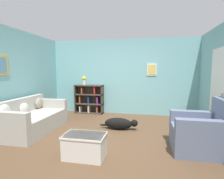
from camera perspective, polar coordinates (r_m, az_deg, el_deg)
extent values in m
plane|color=brown|center=(4.21, -1.12, -14.96)|extent=(14.00, 14.00, 0.00)
cube|color=#7AB7BC|center=(6.14, 3.43, 4.14)|extent=(5.60, 0.10, 2.60)
cube|color=silver|center=(6.02, 12.89, 6.33)|extent=(0.32, 0.02, 0.40)
cube|color=#DBBC56|center=(6.01, 12.89, 6.33)|extent=(0.24, 0.01, 0.32)
cube|color=#7AB7BC|center=(5.13, -30.23, 2.91)|extent=(0.10, 5.00, 2.60)
cube|color=white|center=(4.84, 31.08, -0.55)|extent=(0.02, 0.84, 2.05)
sphere|color=tan|center=(4.51, 32.27, -1.36)|extent=(0.05, 0.05, 0.05)
cube|color=#ADA89E|center=(4.89, -24.02, -9.84)|extent=(0.94, 1.80, 0.43)
cube|color=#ADA89E|center=(5.03, -27.86, -4.81)|extent=(0.16, 1.80, 0.39)
cube|color=#ADA89E|center=(4.19, -30.80, -7.99)|extent=(0.94, 0.16, 0.26)
cube|color=#ADA89E|center=(5.48, -19.19, -4.28)|extent=(0.94, 0.16, 0.26)
ellipsoid|color=beige|center=(4.49, -31.77, -6.43)|extent=(0.14, 0.36, 0.36)
ellipsoid|color=beige|center=(4.97, -26.75, -5.51)|extent=(0.14, 0.28, 0.28)
ellipsoid|color=gray|center=(5.46, -22.68, -4.09)|extent=(0.14, 0.32, 0.32)
cube|color=#42382D|center=(6.46, -11.60, -2.96)|extent=(0.04, 0.29, 1.01)
cube|color=#42382D|center=(6.14, -3.16, -3.30)|extent=(0.04, 0.29, 1.01)
cube|color=#42382D|center=(6.41, -7.09, -2.94)|extent=(1.01, 0.02, 1.01)
cube|color=#42382D|center=(6.38, -7.42, -7.47)|extent=(1.01, 0.29, 0.04)
cube|color=#42382D|center=(6.31, -7.47, -4.65)|extent=(1.01, 0.29, 0.04)
cube|color=#42382D|center=(6.26, -7.51, -1.61)|extent=(1.01, 0.29, 0.04)
cube|color=#42382D|center=(6.22, -7.55, 1.31)|extent=(1.01, 0.29, 0.04)
cube|color=silver|center=(6.46, -10.20, -6.31)|extent=(0.03, 0.22, 0.23)
cube|color=brown|center=(6.39, -10.27, -3.26)|extent=(0.03, 0.22, 0.25)
cube|color=brown|center=(6.32, -9.61, -0.41)|extent=(0.04, 0.22, 0.22)
cube|color=silver|center=(6.34, -7.46, -6.30)|extent=(0.04, 0.22, 0.27)
cube|color=#234C9E|center=(6.28, -7.52, -3.30)|extent=(0.03, 0.22, 0.27)
cube|color=#B22823|center=(6.16, -5.54, -0.25)|extent=(0.04, 0.22, 0.28)
cube|color=brown|center=(6.25, -4.72, -6.66)|extent=(0.05, 0.22, 0.22)
cube|color=#7A2D84|center=(6.18, -4.67, -3.57)|extent=(0.05, 0.22, 0.23)
cube|color=slate|center=(3.79, 26.62, -14.23)|extent=(0.99, 0.85, 0.48)
cube|color=slate|center=(3.38, 28.41, -10.58)|extent=(0.99, 0.18, 0.22)
cube|color=slate|center=(4.00, 25.61, -7.90)|extent=(0.99, 0.18, 0.22)
cube|color=silver|center=(3.24, -8.90, -17.76)|extent=(0.69, 0.43, 0.42)
cube|color=white|center=(3.16, -8.96, -14.56)|extent=(0.72, 0.45, 0.03)
ellipsoid|color=black|center=(4.61, 2.11, -11.05)|extent=(0.73, 0.27, 0.30)
sphere|color=black|center=(4.56, 7.27, -10.84)|extent=(0.18, 0.18, 0.18)
ellipsoid|color=black|center=(4.75, -2.84, -11.49)|extent=(0.20, 0.05, 0.05)
cylinder|color=silver|center=(6.28, -9.10, 2.26)|extent=(0.11, 0.11, 0.17)
sphere|color=yellow|center=(6.27, -9.12, 3.59)|extent=(0.15, 0.15, 0.15)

